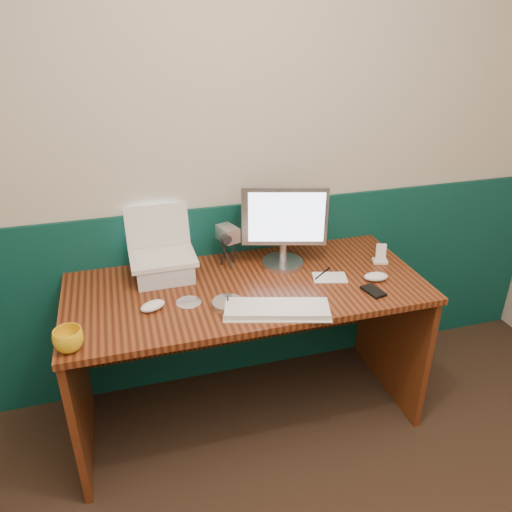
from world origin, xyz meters
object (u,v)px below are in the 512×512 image
object	(u,v)px
desk	(247,353)
camcorder	(228,247)
laptop	(161,236)
mug	(69,340)
keyboard	(277,310)
monitor	(284,227)

from	to	relation	value
desk	camcorder	distance (m)	0.52
laptop	camcorder	distance (m)	0.33
desk	mug	distance (m)	0.89
camcorder	desk	bearing A→B (deg)	-100.42
laptop	keyboard	xyz separation A→B (m)	(0.41, -0.43, -0.20)
mug	monitor	bearing A→B (deg)	23.90
desk	mug	bearing A→B (deg)	-159.69
laptop	camcorder	xyz separation A→B (m)	(0.31, 0.04, -0.11)
laptop	monitor	bearing A→B (deg)	-3.57
monitor	keyboard	world-z (taller)	monitor
desk	laptop	distance (m)	0.70
camcorder	keyboard	bearing A→B (deg)	-97.84
desk	camcorder	size ratio (longest dim) A/B	8.42
keyboard	camcorder	xyz separation A→B (m)	(-0.09, 0.46, 0.08)
camcorder	monitor	bearing A→B (deg)	-33.15
keyboard	laptop	bearing A→B (deg)	149.51
monitor	mug	size ratio (longest dim) A/B	3.64
laptop	mug	world-z (taller)	laptop
laptop	mug	distance (m)	0.62
monitor	camcorder	distance (m)	0.28
monitor	keyboard	bearing A→B (deg)	-95.84
desk	monitor	size ratio (longest dim) A/B	4.04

